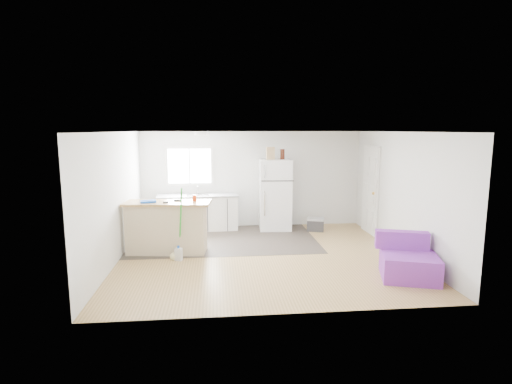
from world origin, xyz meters
TOP-DOWN VIEW (x-y plane):
  - room at (0.00, 0.00)m, footprint 5.51×5.01m
  - vinyl_zone at (-0.73, 1.25)m, footprint 4.05×2.50m
  - window at (-1.55, 2.49)m, footprint 1.18×0.06m
  - interior_door at (2.72, 1.55)m, footprint 0.11×0.92m
  - ceiling_fixture at (-1.20, 1.20)m, footprint 0.30×0.30m
  - kitchen_cabinets at (-1.35, 2.20)m, footprint 1.99×0.74m
  - peninsula at (-1.89, 0.42)m, footprint 1.74×0.81m
  - refrigerator at (0.54, 2.12)m, footprint 0.80×0.77m
  - cooler at (1.49, 1.81)m, footprint 0.48×0.39m
  - purple_seat at (2.26, -1.37)m, footprint 1.08×1.06m
  - cleaner_jug at (-1.62, -0.12)m, footprint 0.15×0.13m
  - mop at (-1.68, -0.04)m, footprint 0.28×0.38m
  - red_cup at (-1.33, 0.47)m, footprint 0.10×0.10m
  - blue_tray at (-2.23, 0.40)m, footprint 0.34×0.28m
  - tool_a at (-1.67, 0.49)m, footprint 0.15×0.08m
  - tool_b at (-1.88, 0.29)m, footprint 0.11×0.06m
  - cardboard_box at (0.41, 2.06)m, footprint 0.20×0.11m
  - bottle_left at (0.68, 2.04)m, footprint 0.07×0.07m
  - bottle_right at (0.72, 2.09)m, footprint 0.08×0.08m

SIDE VIEW (x-z plane):
  - vinyl_zone at x=-0.73m, z-range 0.00..0.00m
  - cleaner_jug at x=-1.62m, z-range -0.02..0.27m
  - cooler at x=1.49m, z-range 0.00..0.32m
  - mop at x=-1.68m, z-range -0.46..0.92m
  - purple_seat at x=2.26m, z-range -0.10..0.63m
  - kitchen_cabinets at x=-1.35m, z-range -0.13..1.02m
  - peninsula at x=-1.89m, z-range 0.01..1.04m
  - refrigerator at x=0.54m, z-range 0.00..1.73m
  - interior_door at x=2.72m, z-range -0.03..2.07m
  - tool_b at x=-1.88m, z-range 1.03..1.06m
  - tool_a at x=-1.67m, z-range 1.03..1.06m
  - blue_tray at x=-2.23m, z-range 1.03..1.07m
  - red_cup at x=-1.33m, z-range 1.03..1.15m
  - room at x=0.00m, z-range -0.01..2.41m
  - window at x=-1.55m, z-range 1.06..2.04m
  - bottle_left at x=0.68m, z-range 1.73..1.98m
  - bottle_right at x=0.72m, z-range 1.73..1.98m
  - cardboard_box at x=0.41m, z-range 1.73..2.03m
  - ceiling_fixture at x=-1.20m, z-range 2.32..2.40m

